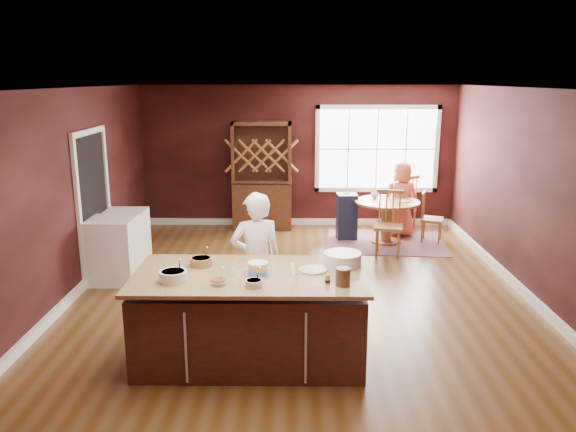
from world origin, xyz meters
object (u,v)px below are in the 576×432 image
at_px(dining_table, 387,213).
at_px(high_chair, 347,215).
at_px(chair_north, 402,202).
at_px(toddler, 342,193).
at_px(chair_east, 432,217).
at_px(kitchen_island, 250,318).
at_px(chair_south, 389,224).
at_px(layer_cake, 258,268).
at_px(washer, 113,250).
at_px(baker, 256,261).
at_px(dryer, 126,239).
at_px(seated_woman, 401,199).
at_px(hutch, 262,176).

xyz_separation_m(dining_table, high_chair, (-0.67, 0.25, -0.11)).
height_order(chair_north, toddler, chair_north).
bearing_deg(toddler, chair_east, -11.45).
distance_m(kitchen_island, chair_south, 3.97).
xyz_separation_m(kitchen_island, high_chair, (1.39, 4.45, -0.01)).
relative_size(layer_cake, high_chair, 0.33).
bearing_deg(toddler, dining_table, -25.02).
bearing_deg(kitchen_island, washer, 133.36).
relative_size(baker, dryer, 1.83).
distance_m(high_chair, dryer, 3.84).
xyz_separation_m(seated_woman, dryer, (-4.49, -1.77, -0.25)).
height_order(kitchen_island, hutch, hutch).
height_order(dining_table, dryer, dryer).
height_order(chair_south, dryer, chair_south).
bearing_deg(kitchen_island, seated_woman, 62.81).
height_order(kitchen_island, dining_table, kitchen_island).
distance_m(baker, chair_east, 4.54).
relative_size(toddler, hutch, 0.13).
bearing_deg(washer, kitchen_island, -46.64).
relative_size(chair_east, dryer, 1.03).
distance_m(baker, toddler, 4.05).
bearing_deg(chair_north, layer_cake, 25.81).
bearing_deg(chair_south, toddler, 132.61).
bearing_deg(hutch, dryer, -130.27).
distance_m(dining_table, chair_south, 0.77).
bearing_deg(layer_cake, chair_south, 61.36).
bearing_deg(dining_table, kitchen_island, -116.15).
xyz_separation_m(layer_cake, chair_east, (2.79, 4.25, -0.52)).
distance_m(dining_table, hutch, 2.47).
bearing_deg(washer, chair_north, 31.24).
relative_size(high_chair, dryer, 0.97).
xyz_separation_m(toddler, hutch, (-1.47, 0.61, 0.21)).
bearing_deg(chair_north, hutch, -42.18).
relative_size(chair_east, chair_south, 0.85).
relative_size(chair_north, seated_woman, 0.79).
relative_size(dining_table, chair_east, 1.23).
relative_size(layer_cake, seated_woman, 0.21).
distance_m(seated_woman, dryer, 4.84).
height_order(baker, dryer, baker).
height_order(chair_north, dryer, chair_north).
bearing_deg(hutch, chair_north, -3.47).
distance_m(kitchen_island, toddler, 4.76).
bearing_deg(high_chair, hutch, 151.51).
relative_size(chair_south, hutch, 0.53).
distance_m(layer_cake, seated_woman, 5.20).
distance_m(chair_east, seated_woman, 0.67).
xyz_separation_m(chair_south, high_chair, (-0.58, 1.01, -0.11)).
distance_m(dining_table, baker, 4.05).
relative_size(high_chair, hutch, 0.42).
relative_size(kitchen_island, chair_east, 2.56).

